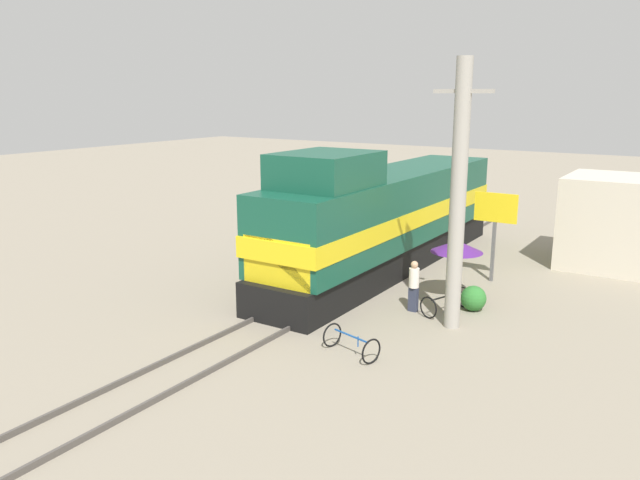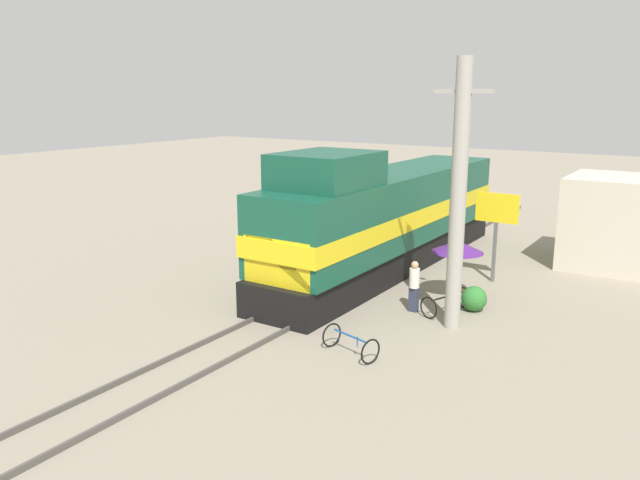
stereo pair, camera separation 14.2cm
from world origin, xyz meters
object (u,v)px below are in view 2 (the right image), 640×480
(billboard_sign, at_px, (497,216))
(bicycle_spare, at_px, (350,343))
(person_bystander, at_px, (414,284))
(bicycle, at_px, (447,302))
(locomotive, at_px, (384,218))
(utility_pole, at_px, (458,197))
(vendor_umbrella, at_px, (458,247))

(billboard_sign, bearing_deg, bicycle_spare, -96.69)
(person_bystander, xyz_separation_m, bicycle, (1.00, 0.45, -0.57))
(person_bystander, height_order, bicycle_spare, person_bystander)
(locomotive, height_order, person_bystander, locomotive)
(utility_pole, distance_m, billboard_sign, 5.70)
(locomotive, bearing_deg, person_bystander, -50.87)
(utility_pole, distance_m, bicycle, 3.95)
(vendor_umbrella, height_order, bicycle_spare, vendor_umbrella)
(locomotive, height_order, vendor_umbrella, locomotive)
(utility_pole, xyz_separation_m, bicycle_spare, (-1.56, -3.60, -3.76))
(locomotive, bearing_deg, bicycle, -39.59)
(vendor_umbrella, distance_m, billboard_sign, 2.89)
(person_bystander, bearing_deg, billboard_sign, 76.97)
(billboard_sign, bearing_deg, locomotive, -167.87)
(locomotive, height_order, bicycle, locomotive)
(utility_pole, relative_size, person_bystander, 4.70)
(billboard_sign, xyz_separation_m, bicycle_spare, (-1.06, -9.06, -2.21))
(billboard_sign, relative_size, bicycle, 1.80)
(vendor_umbrella, xyz_separation_m, bicycle_spare, (-0.62, -6.28, -1.54))
(locomotive, distance_m, bicycle_spare, 8.94)
(vendor_umbrella, distance_m, person_bystander, 2.35)
(person_bystander, xyz_separation_m, bicycle_spare, (0.05, -4.24, -0.58))
(vendor_umbrella, bearing_deg, bicycle_spare, -95.65)
(person_bystander, height_order, bicycle, person_bystander)
(bicycle_spare, bearing_deg, locomotive, 37.49)
(locomotive, xyz_separation_m, utility_pole, (4.78, -4.54, 1.94))
(person_bystander, distance_m, bicycle, 1.23)
(bicycle, bearing_deg, billboard_sign, -71.53)
(vendor_umbrella, relative_size, bicycle, 1.10)
(locomotive, relative_size, utility_pole, 1.98)
(utility_pole, bearing_deg, locomotive, 136.46)
(vendor_umbrella, relative_size, person_bystander, 1.21)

